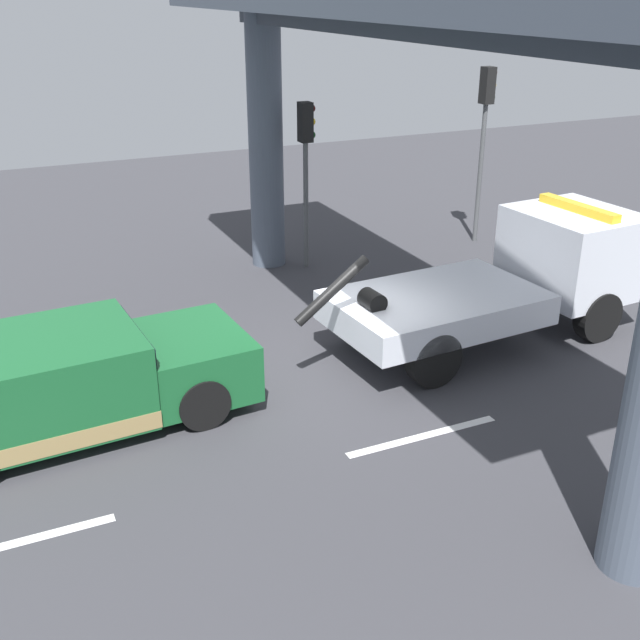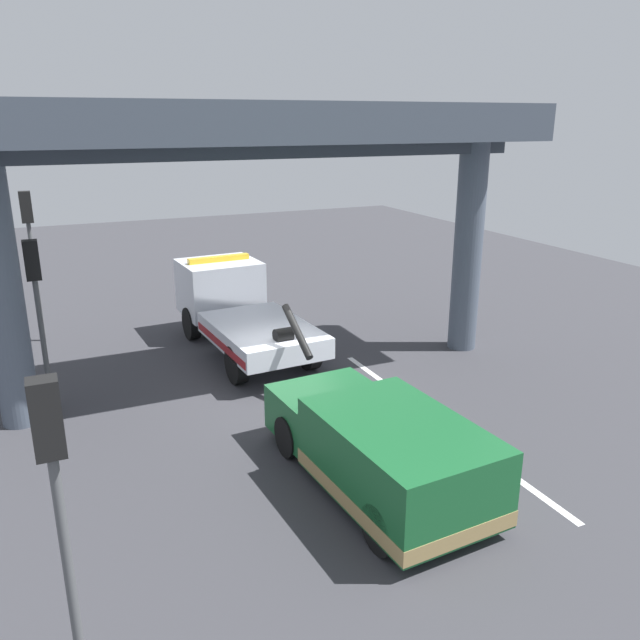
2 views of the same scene
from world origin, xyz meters
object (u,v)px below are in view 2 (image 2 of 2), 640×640
(tow_truck_white, at_px, (236,307))
(traffic_light_near, at_px, (54,467))
(traffic_light_far, at_px, (36,287))
(traffic_light_mid, at_px, (30,234))
(towed_van_green, at_px, (381,450))

(tow_truck_white, height_order, traffic_light_near, traffic_light_near)
(traffic_light_near, height_order, traffic_light_far, traffic_light_far)
(traffic_light_far, xyz_separation_m, traffic_light_mid, (5.00, 0.00, 0.40))
(towed_van_green, height_order, traffic_light_near, traffic_light_near)
(traffic_light_far, bearing_deg, traffic_light_near, 180.00)
(towed_van_green, xyz_separation_m, traffic_light_mid, (11.41, 5.35, 2.51))
(tow_truck_white, relative_size, traffic_light_mid, 1.62)
(tow_truck_white, bearing_deg, traffic_light_far, 111.96)
(traffic_light_near, xyz_separation_m, traffic_light_far, (8.50, 0.00, 0.03))
(tow_truck_white, xyz_separation_m, traffic_light_mid, (2.86, 5.30, 2.09))
(towed_van_green, height_order, traffic_light_mid, traffic_light_mid)
(towed_van_green, distance_m, traffic_light_far, 8.62)
(tow_truck_white, relative_size, traffic_light_near, 1.87)
(traffic_light_mid, bearing_deg, traffic_light_near, -180.00)
(tow_truck_white, bearing_deg, traffic_light_mid, 61.64)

